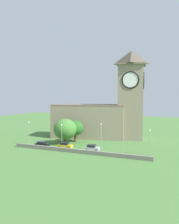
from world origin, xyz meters
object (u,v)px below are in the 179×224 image
object	(u,v)px
church	(106,110)
streetlamp_east_mid	(150,138)
car_silver	(92,148)
tree_churchyard	(75,128)
streetlamp_west_mid	(62,132)
tree_riverside_west	(65,129)
car_yellow	(65,145)
streetlamp_central	(101,133)
streetlamp_west_end	(29,129)
car_black	(42,144)

from	to	relation	value
church	streetlamp_east_mid	bearing A→B (deg)	-45.78
streetlamp_east_mid	car_silver	bearing A→B (deg)	-174.16
church	tree_churchyard	size ratio (longest dim) A/B	4.79
streetlamp_west_mid	tree_riverside_west	bearing A→B (deg)	104.82
car_yellow	streetlamp_west_mid	size ratio (longest dim) A/B	0.66
car_silver	streetlamp_central	distance (m)	4.88
streetlamp_east_mid	tree_churchyard	size ratio (longest dim) A/B	0.95
streetlamp_west_end	tree_riverside_west	xyz separation A→B (m)	(10.25, 4.95, -0.00)
streetlamp_east_mid	streetlamp_west_end	bearing A→B (deg)	-178.76
streetlamp_central	tree_churchyard	size ratio (longest dim) A/B	1.08
streetlamp_west_mid	streetlamp_east_mid	xyz separation A→B (m)	(26.03, -0.13, -0.03)
church	streetlamp_central	bearing A→B (deg)	-73.73
car_black	church	bearing A→B (deg)	60.34
tree_riverside_west	car_yellow	bearing A→B (deg)	-61.50
streetlamp_west_end	car_silver	bearing A→B (deg)	-2.00
church	streetlamp_west_mid	distance (m)	21.37
car_yellow	streetlamp_east_mid	size ratio (longest dim) A/B	0.66
car_silver	tree_riverside_west	size ratio (longest dim) A/B	0.52
car_black	tree_riverside_west	world-z (taller)	tree_riverside_west
streetlamp_east_mid	church	bearing A→B (deg)	134.22
streetlamp_west_end	streetlamp_central	size ratio (longest dim) A/B	0.93
church	tree_riverside_west	world-z (taller)	church
streetlamp_west_end	car_yellow	bearing A→B (deg)	-2.91
streetlamp_west_mid	streetlamp_central	size ratio (longest dim) A/B	0.88
car_black	tree_riverside_west	size ratio (longest dim) A/B	0.53
car_black	streetlamp_west_end	distance (m)	7.20
car_black	streetlamp_west_end	xyz separation A→B (m)	(-5.84, 1.39, 3.97)
streetlamp_west_end	streetlamp_central	world-z (taller)	streetlamp_central
streetlamp_east_mid	tree_riverside_west	distance (m)	27.40
church	streetlamp_west_mid	xyz separation A→B (m)	(-6.95, -19.47, -5.41)
tree_riverside_west	tree_churchyard	distance (m)	4.60
tree_churchyard	streetlamp_east_mid	bearing A→B (deg)	-18.36
streetlamp_central	streetlamp_east_mid	world-z (taller)	streetlamp_central
tree_churchyard	church	bearing A→B (deg)	59.11
car_silver	streetlamp_west_mid	size ratio (longest dim) A/B	0.62
streetlamp_west_mid	streetlamp_east_mid	size ratio (longest dim) A/B	1.01
church	car_yellow	world-z (taller)	church
church	tree_riverside_west	distance (m)	18.17
streetlamp_east_mid	tree_churchyard	bearing A→B (deg)	161.64
car_black	car_yellow	size ratio (longest dim) A/B	0.97
church	tree_churchyard	xyz separation A→B (m)	(-6.63, -11.08, -5.33)
streetlamp_central	tree_churchyard	xyz separation A→B (m)	(-12.37, 8.59, -0.45)
car_black	car_silver	xyz separation A→B (m)	(16.09, 0.62, 0.12)
car_black	streetlamp_west_mid	xyz separation A→B (m)	(5.47, 2.33, 3.74)
car_yellow	tree_churchyard	size ratio (longest dim) A/B	0.62
tree_riverside_west	tree_churchyard	world-z (taller)	tree_riverside_west
streetlamp_west_end	streetlamp_west_mid	distance (m)	11.35
car_silver	streetlamp_central	world-z (taller)	streetlamp_central
church	streetlamp_west_mid	world-z (taller)	church
car_black	streetlamp_central	world-z (taller)	streetlamp_central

